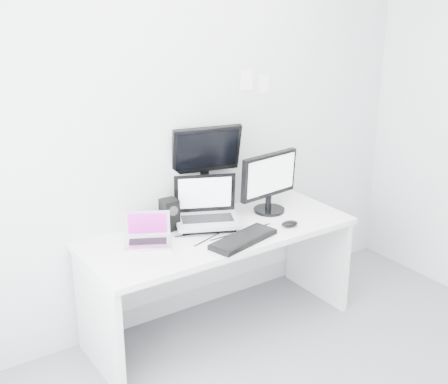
{
  "coord_description": "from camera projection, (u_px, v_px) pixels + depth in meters",
  "views": [
    {
      "loc": [
        -1.99,
        -1.77,
        2.3
      ],
      "look_at": [
        0.02,
        1.23,
        1.0
      ],
      "focal_mm": 48.6,
      "sensor_mm": 36.0,
      "label": 1
    }
  ],
  "objects": [
    {
      "name": "wall_note_0",
      "position": [
        246.0,
        80.0,
        4.14
      ],
      "size": [
        0.1,
        0.0,
        0.14
      ],
      "primitive_type": "cube",
      "color": "white",
      "rests_on": "back_wall"
    },
    {
      "name": "rear_monitor",
      "position": [
        205.0,
        169.0,
        4.11
      ],
      "size": [
        0.5,
        0.27,
        0.65
      ],
      "primitive_type": "cube",
      "rotation": [
        0.0,
        0.0,
        -0.22
      ],
      "color": "black",
      "rests_on": "desk"
    },
    {
      "name": "macbook",
      "position": [
        147.0,
        229.0,
        3.69
      ],
      "size": [
        0.35,
        0.32,
        0.21
      ],
      "primitive_type": "cube",
      "rotation": [
        0.0,
        0.0,
        -0.48
      ],
      "color": "#BCBCC1",
      "rests_on": "desk"
    },
    {
      "name": "mouse",
      "position": [
        290.0,
        224.0,
        4.0
      ],
      "size": [
        0.13,
        0.09,
        0.04
      ],
      "primitive_type": "ellipsoid",
      "rotation": [
        0.0,
        0.0,
        -0.17
      ],
      "color": "black",
      "rests_on": "desk"
    },
    {
      "name": "samsung_monitor",
      "position": [
        270.0,
        182.0,
        4.18
      ],
      "size": [
        0.5,
        0.27,
        0.44
      ],
      "primitive_type": "cube",
      "rotation": [
        0.0,
        0.0,
        0.11
      ],
      "color": "black",
      "rests_on": "desk"
    },
    {
      "name": "desk",
      "position": [
        220.0,
        281.0,
        4.06
      ],
      "size": [
        1.8,
        0.7,
        0.73
      ],
      "primitive_type": "cube",
      "color": "white",
      "rests_on": "ground"
    },
    {
      "name": "dell_laptop",
      "position": [
        207.0,
        203.0,
        3.93
      ],
      "size": [
        0.51,
        0.46,
        0.34
      ],
      "primitive_type": "cube",
      "rotation": [
        0.0,
        0.0,
        -0.43
      ],
      "color": "#A6A8AD",
      "rests_on": "desk"
    },
    {
      "name": "wall_note_1",
      "position": [
        264.0,
        84.0,
        4.23
      ],
      "size": [
        0.09,
        0.0,
        0.13
      ],
      "primitive_type": "cube",
      "color": "white",
      "rests_on": "back_wall"
    },
    {
      "name": "back_wall",
      "position": [
        190.0,
        127.0,
        4.0
      ],
      "size": [
        3.6,
        0.0,
        3.6
      ],
      "primitive_type": "plane",
      "rotation": [
        1.57,
        0.0,
        0.0
      ],
      "color": "silver",
      "rests_on": "ground"
    },
    {
      "name": "keyboard",
      "position": [
        243.0,
        239.0,
        3.77
      ],
      "size": [
        0.5,
        0.28,
        0.03
      ],
      "primitive_type": "cube",
      "rotation": [
        0.0,
        0.0,
        0.25
      ],
      "color": "black",
      "rests_on": "desk"
    },
    {
      "name": "speaker",
      "position": [
        170.0,
        214.0,
        3.93
      ],
      "size": [
        0.11,
        0.11,
        0.21
      ],
      "primitive_type": "cube",
      "rotation": [
        0.0,
        0.0,
        0.04
      ],
      "color": "black",
      "rests_on": "desk"
    }
  ]
}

